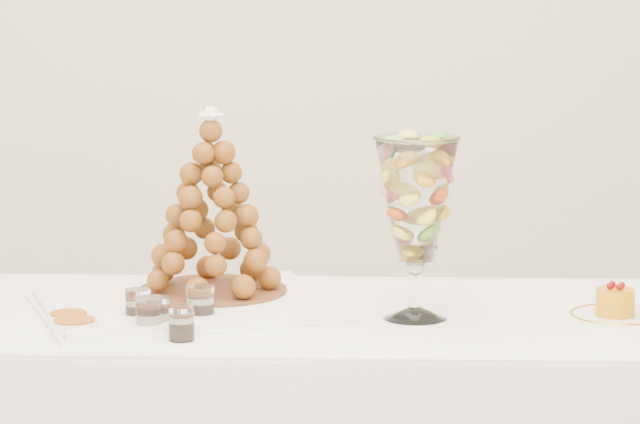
{
  "coord_description": "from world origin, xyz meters",
  "views": [
    {
      "loc": [
        0.07,
        -2.89,
        1.47
      ],
      "look_at": [
        0.11,
        0.22,
        0.96
      ],
      "focal_mm": 85.0,
      "sensor_mm": 36.0,
      "label": 1
    }
  ],
  "objects": [
    {
      "name": "verrine_a",
      "position": [
        -0.27,
        0.2,
        0.76
      ],
      "size": [
        0.06,
        0.06,
        0.07
      ],
      "primitive_type": "cylinder",
      "rotation": [
        0.0,
        0.0,
        0.12
      ],
      "color": "white",
      "rests_on": "buffet_table"
    },
    {
      "name": "mousse_cake",
      "position": [
        0.73,
        0.22,
        0.77
      ],
      "size": [
        0.08,
        0.08,
        0.07
      ],
      "color": "orange",
      "rests_on": "cake_plate"
    },
    {
      "name": "ramekin_back",
      "position": [
        -0.41,
        0.17,
        0.74
      ],
      "size": [
        0.09,
        0.09,
        0.03
      ],
      "primitive_type": "cylinder",
      "color": "white",
      "rests_on": "buffet_table"
    },
    {
      "name": "lace_tray",
      "position": [
        -0.18,
        0.33,
        0.74
      ],
      "size": [
        0.73,
        0.63,
        0.02
      ],
      "primitive_type": "cube",
      "rotation": [
        0.0,
        0.0,
        0.32
      ],
      "color": "white",
      "rests_on": "buffet_table"
    },
    {
      "name": "macaron_vase",
      "position": [
        0.31,
        0.24,
        0.98
      ],
      "size": [
        0.18,
        0.18,
        0.39
      ],
      "color": "white",
      "rests_on": "buffet_table"
    },
    {
      "name": "verrine_b",
      "position": [
        -0.22,
        0.14,
        0.76
      ],
      "size": [
        0.06,
        0.06,
        0.07
      ],
      "primitive_type": "cylinder",
      "rotation": [
        0.0,
        0.0,
        0.23
      ],
      "color": "white",
      "rests_on": "buffet_table"
    },
    {
      "name": "cake_plate",
      "position": [
        0.74,
        0.23,
        0.73
      ],
      "size": [
        0.21,
        0.21,
        0.01
      ],
      "primitive_type": "cylinder",
      "color": "white",
      "rests_on": "buffet_table"
    },
    {
      "name": "verrine_c",
      "position": [
        -0.14,
        0.2,
        0.77
      ],
      "size": [
        0.07,
        0.07,
        0.08
      ],
      "primitive_type": "cylinder",
      "rotation": [
        0.0,
        0.0,
        -0.2
      ],
      "color": "white",
      "rests_on": "buffet_table"
    },
    {
      "name": "ramekin_front",
      "position": [
        -0.39,
        0.1,
        0.74
      ],
      "size": [
        0.09,
        0.09,
        0.03
      ],
      "primitive_type": "cylinder",
      "color": "white",
      "rests_on": "buffet_table"
    },
    {
      "name": "verrine_e",
      "position": [
        -0.17,
        0.05,
        0.76
      ],
      "size": [
        0.06,
        0.06,
        0.07
      ],
      "primitive_type": "cylinder",
      "rotation": [
        0.0,
        0.0,
        -0.21
      ],
      "color": "white",
      "rests_on": "buffet_table"
    },
    {
      "name": "verrine_d",
      "position": [
        -0.24,
        0.11,
        0.76
      ],
      "size": [
        0.06,
        0.06,
        0.07
      ],
      "primitive_type": "cylinder",
      "rotation": [
        0.0,
        0.0,
        0.18
      ],
      "color": "white",
      "rests_on": "buffet_table"
    },
    {
      "name": "croquembouche",
      "position": [
        -0.13,
        0.41,
        0.95
      ],
      "size": [
        0.35,
        0.35,
        0.41
      ],
      "rotation": [
        0.0,
        0.0,
        -0.34
      ],
      "color": "brown",
      "rests_on": "lace_tray"
    }
  ]
}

